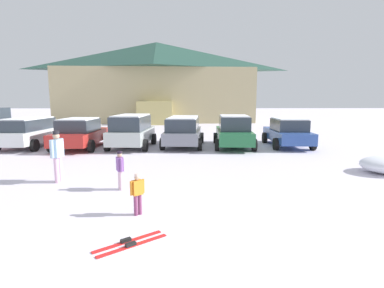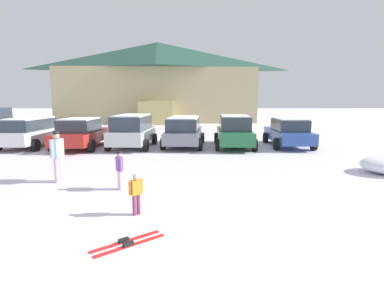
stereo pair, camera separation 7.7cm
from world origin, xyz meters
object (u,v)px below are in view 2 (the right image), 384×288
Objects in this scene: ski_lodge at (158,82)px; parked_white_suv at (30,131)px; skier_adult_in_blue_parka at (57,153)px; pair_of_skis at (128,243)px; skier_child_in_orange_jacket at (136,192)px; skier_child_in_purple_jacket at (119,168)px; parked_grey_wagon at (184,130)px; parked_silver_wagon at (132,130)px; parked_red_sedan at (81,133)px; parked_green_coupe at (234,131)px; parked_blue_hatchback at (288,132)px.

ski_lodge is 20.67m from parked_white_suv.
pair_of_skis is (3.08, -4.27, -0.92)m from skier_adult_in_blue_parka.
parked_white_suv is 12.47m from skier_child_in_orange_jacket.
parked_grey_wagon is at bearing 77.45° from skier_child_in_purple_jacket.
skier_child_in_purple_jacket is 1.18× the size of skier_child_in_orange_jacket.
skier_adult_in_blue_parka is (-2.18, 0.86, 0.28)m from skier_child_in_purple_jacket.
parked_white_suv reaches higher than skier_child_in_purple_jacket.
pair_of_skis is at bearing -75.18° from skier_child_in_purple_jacket.
parked_white_suv is at bearing 178.14° from parked_silver_wagon.
ski_lodge is at bearing 94.44° from skier_child_in_orange_jacket.
parked_white_suv is at bearing -178.59° from parked_grey_wagon.
parked_red_sedan is 8.51m from skier_child_in_purple_jacket.
parked_green_coupe is 9.04m from skier_child_in_purple_jacket.
parked_blue_hatchback is at bearing 1.90° from parked_red_sedan.
parked_red_sedan is at bearing 113.07° from pair_of_skis.
parked_blue_hatchback is 12.19m from skier_adult_in_blue_parka.
parked_silver_wagon is at bearing 99.82° from pair_of_skis.
parked_silver_wagon is 0.91× the size of parked_green_coupe.
parked_red_sedan reaches higher than parked_blue_hatchback.
skier_adult_in_blue_parka reaches higher than parked_blue_hatchback.
skier_adult_in_blue_parka is at bearing 158.51° from skier_child_in_purple_jacket.
parked_grey_wagon reaches higher than skier_child_in_purple_jacket.
parked_green_coupe reaches higher than parked_white_suv.
skier_adult_in_blue_parka is at bearing -144.12° from parked_blue_hatchback.
parked_grey_wagon is 2.71× the size of skier_adult_in_blue_parka.
parked_silver_wagon is at bearing -1.86° from parked_white_suv.
parked_grey_wagon is at bearing -80.42° from ski_lodge.
parked_white_suv is 0.94× the size of parked_grey_wagon.
parked_red_sedan is 11.50m from parked_blue_hatchback.
parked_white_suv is (-5.27, -19.63, -3.77)m from ski_lodge.
ski_lodge is at bearing 93.05° from skier_child_in_purple_jacket.
skier_adult_in_blue_parka is 5.34m from pair_of_skis.
skier_adult_in_blue_parka reaches higher than skier_child_in_purple_jacket.
parked_silver_wagon reaches higher than parked_white_suv.
parked_blue_hatchback is (8.72, 0.27, -0.15)m from parked_silver_wagon.
pair_of_skis is at bearing -94.50° from parked_grey_wagon.
skier_child_in_purple_jacket is at bearing -82.43° from parked_silver_wagon.
pair_of_skis is at bearing -85.62° from ski_lodge.
parked_red_sedan is 5.63m from parked_grey_wagon.
pair_of_skis is at bearing -55.99° from parked_white_suv.
parked_grey_wagon is 8.29m from skier_adult_in_blue_parka.
parked_grey_wagon is 2.81m from parked_green_coupe.
parked_green_coupe is at bearing 0.54° from parked_silver_wagon.
skier_child_in_purple_jacket is at bearing 104.82° from pair_of_skis.
parked_grey_wagon is at bearing 1.41° from parked_white_suv.
parked_green_coupe is at bearing -7.02° from parked_grey_wagon.
ski_lodge reaches higher than parked_red_sedan.
parked_red_sedan is at bearing -5.80° from parked_white_suv.
parked_grey_wagon reaches higher than skier_child_in_orange_jacket.
parked_silver_wagon is 2.86m from parked_grey_wagon.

